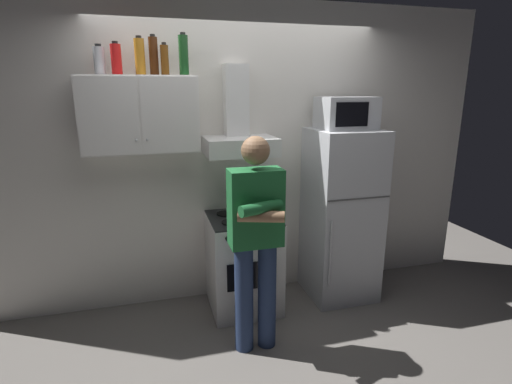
{
  "coord_description": "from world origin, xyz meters",
  "views": [
    {
      "loc": [
        -0.81,
        -2.93,
        1.95
      ],
      "look_at": [
        0.0,
        0.0,
        1.15
      ],
      "focal_mm": 27.67,
      "sensor_mm": 36.0,
      "label": 1
    }
  ],
  "objects_px": {
    "person_standing": "(256,238)",
    "bottle_liquor_amber": "(140,57)",
    "microwave": "(346,113)",
    "refrigerator": "(341,215)",
    "bottle_canister_steel": "(99,60)",
    "upper_cabinet": "(140,115)",
    "bottle_wine_green": "(184,55)",
    "cooking_pot": "(261,213)",
    "range_hood": "(239,131)",
    "bottle_beer_brown": "(165,60)",
    "bottle_soda_red": "(116,59)",
    "stove_oven": "(243,262)",
    "bottle_rum_dark": "(154,56)"
  },
  "relations": [
    {
      "from": "upper_cabinet",
      "to": "cooking_pot",
      "type": "xyz_separation_m",
      "value": [
        0.93,
        -0.24,
        -0.82
      ]
    },
    {
      "from": "bottle_canister_steel",
      "to": "person_standing",
      "type": "bearing_deg",
      "value": -36.67
    },
    {
      "from": "upper_cabinet",
      "to": "person_standing",
      "type": "relative_size",
      "value": 0.55
    },
    {
      "from": "microwave",
      "to": "bottle_beer_brown",
      "type": "bearing_deg",
      "value": 177.18
    },
    {
      "from": "bottle_wine_green",
      "to": "cooking_pot",
      "type": "bearing_deg",
      "value": -22.73
    },
    {
      "from": "cooking_pot",
      "to": "person_standing",
      "type": "bearing_deg",
      "value": -110.3
    },
    {
      "from": "bottle_rum_dark",
      "to": "bottle_canister_steel",
      "type": "height_order",
      "value": "bottle_rum_dark"
    },
    {
      "from": "refrigerator",
      "to": "bottle_canister_steel",
      "type": "bearing_deg",
      "value": 175.69
    },
    {
      "from": "bottle_rum_dark",
      "to": "bottle_canister_steel",
      "type": "xyz_separation_m",
      "value": [
        -0.4,
        0.03,
        -0.04
      ]
    },
    {
      "from": "bottle_soda_red",
      "to": "bottle_liquor_amber",
      "type": "height_order",
      "value": "bottle_liquor_amber"
    },
    {
      "from": "bottle_wine_green",
      "to": "bottle_soda_red",
      "type": "bearing_deg",
      "value": 179.4
    },
    {
      "from": "bottle_canister_steel",
      "to": "bottle_beer_brown",
      "type": "bearing_deg",
      "value": -6.87
    },
    {
      "from": "bottle_soda_red",
      "to": "stove_oven",
      "type": "bearing_deg",
      "value": -7.51
    },
    {
      "from": "bottle_beer_brown",
      "to": "refrigerator",
      "type": "bearing_deg",
      "value": -3.51
    },
    {
      "from": "bottle_liquor_amber",
      "to": "bottle_canister_steel",
      "type": "bearing_deg",
      "value": 170.98
    },
    {
      "from": "refrigerator",
      "to": "microwave",
      "type": "relative_size",
      "value": 3.33
    },
    {
      "from": "stove_oven",
      "to": "bottle_soda_red",
      "type": "xyz_separation_m",
      "value": [
        -0.94,
        0.12,
        1.73
      ]
    },
    {
      "from": "bottle_canister_steel",
      "to": "bottle_soda_red",
      "type": "distance_m",
      "value": 0.13
    },
    {
      "from": "range_hood",
      "to": "bottle_canister_steel",
      "type": "height_order",
      "value": "bottle_canister_steel"
    },
    {
      "from": "bottle_canister_steel",
      "to": "bottle_soda_red",
      "type": "height_order",
      "value": "bottle_soda_red"
    },
    {
      "from": "bottle_soda_red",
      "to": "bottle_canister_steel",
      "type": "bearing_deg",
      "value": 167.14
    },
    {
      "from": "range_hood",
      "to": "bottle_rum_dark",
      "type": "height_order",
      "value": "bottle_rum_dark"
    },
    {
      "from": "upper_cabinet",
      "to": "refrigerator",
      "type": "height_order",
      "value": "upper_cabinet"
    },
    {
      "from": "person_standing",
      "to": "bottle_liquor_amber",
      "type": "distance_m",
      "value": 1.64
    },
    {
      "from": "bottle_rum_dark",
      "to": "bottle_liquor_amber",
      "type": "bearing_deg",
      "value": -169.96
    },
    {
      "from": "stove_oven",
      "to": "bottle_canister_steel",
      "type": "height_order",
      "value": "bottle_canister_steel"
    },
    {
      "from": "upper_cabinet",
      "to": "microwave",
      "type": "relative_size",
      "value": 1.88
    },
    {
      "from": "stove_oven",
      "to": "bottle_liquor_amber",
      "type": "xyz_separation_m",
      "value": [
        -0.77,
        0.11,
        1.75
      ]
    },
    {
      "from": "microwave",
      "to": "refrigerator",
      "type": "bearing_deg",
      "value": -89.1
    },
    {
      "from": "refrigerator",
      "to": "bottle_liquor_amber",
      "type": "bearing_deg",
      "value": 176.51
    },
    {
      "from": "stove_oven",
      "to": "cooking_pot",
      "type": "xyz_separation_m",
      "value": [
        0.13,
        -0.12,
        0.49
      ]
    },
    {
      "from": "upper_cabinet",
      "to": "stove_oven",
      "type": "relative_size",
      "value": 1.03
    },
    {
      "from": "range_hood",
      "to": "cooking_pot",
      "type": "xyz_separation_m",
      "value": [
        0.13,
        -0.25,
        -0.67
      ]
    },
    {
      "from": "bottle_soda_red",
      "to": "bottle_wine_green",
      "type": "bearing_deg",
      "value": -0.6
    },
    {
      "from": "range_hood",
      "to": "bottle_canister_steel",
      "type": "distance_m",
      "value": 1.21
    },
    {
      "from": "stove_oven",
      "to": "microwave",
      "type": "relative_size",
      "value": 1.82
    },
    {
      "from": "range_hood",
      "to": "bottle_canister_steel",
      "type": "xyz_separation_m",
      "value": [
        -1.07,
        0.03,
        0.56
      ]
    },
    {
      "from": "range_hood",
      "to": "bottle_beer_brown",
      "type": "height_order",
      "value": "bottle_beer_brown"
    },
    {
      "from": "refrigerator",
      "to": "microwave",
      "type": "height_order",
      "value": "microwave"
    },
    {
      "from": "person_standing",
      "to": "bottle_beer_brown",
      "type": "xyz_separation_m",
      "value": [
        -0.54,
        0.7,
        1.26
      ]
    },
    {
      "from": "cooking_pot",
      "to": "bottle_beer_brown",
      "type": "distance_m",
      "value": 1.45
    },
    {
      "from": "person_standing",
      "to": "bottle_beer_brown",
      "type": "bearing_deg",
      "value": 127.51
    },
    {
      "from": "bottle_wine_green",
      "to": "upper_cabinet",
      "type": "bearing_deg",
      "value": 179.04
    },
    {
      "from": "refrigerator",
      "to": "bottle_liquor_amber",
      "type": "height_order",
      "value": "bottle_liquor_amber"
    },
    {
      "from": "bottle_beer_brown",
      "to": "upper_cabinet",
      "type": "bearing_deg",
      "value": 171.85
    },
    {
      "from": "range_hood",
      "to": "bottle_wine_green",
      "type": "distance_m",
      "value": 0.75
    },
    {
      "from": "range_hood",
      "to": "microwave",
      "type": "height_order",
      "value": "range_hood"
    },
    {
      "from": "bottle_liquor_amber",
      "to": "bottle_soda_red",
      "type": "bearing_deg",
      "value": 173.79
    },
    {
      "from": "person_standing",
      "to": "bottle_canister_steel",
      "type": "distance_m",
      "value": 1.79
    },
    {
      "from": "person_standing",
      "to": "cooking_pot",
      "type": "relative_size",
      "value": 5.85
    }
  ]
}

